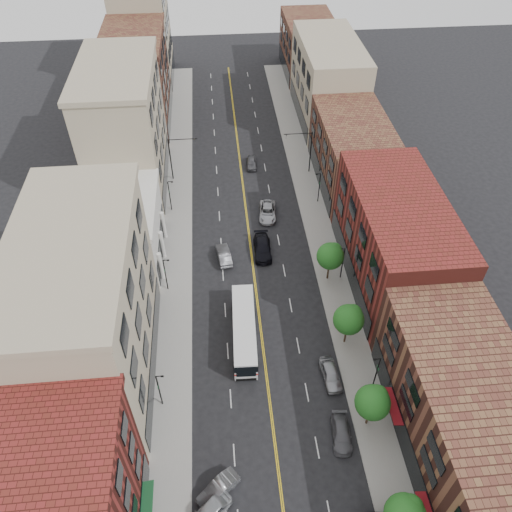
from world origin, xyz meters
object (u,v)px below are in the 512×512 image
object	(u,v)px
car_angle_b	(218,489)
car_lane_behind	(224,255)
car_parked_far	(331,374)
car_lane_b	(268,212)
car_lane_c	(251,163)
city_bus	(244,329)
car_lane_a	(262,248)
car_parked_mid	(341,434)

from	to	relation	value
car_angle_b	car_lane_behind	distance (m)	30.21
car_parked_far	car_lane_b	distance (m)	28.24
car_angle_b	car_lane_c	bearing A→B (deg)	133.40
city_bus	car_parked_far	size ratio (longest dim) A/B	2.59
car_parked_far	car_lane_a	size ratio (longest dim) A/B	0.79
car_lane_a	car_lane_c	size ratio (longest dim) A/B	1.40
city_bus	car_parked_far	xyz separation A→B (m)	(8.75, -6.09, -0.95)
car_angle_b	car_lane_a	distance (m)	31.76
car_lane_b	car_lane_a	bearing A→B (deg)	-95.04
car_lane_c	car_parked_mid	bearing A→B (deg)	-80.08
city_bus	car_parked_far	distance (m)	10.70
car_lane_a	car_lane_c	xyz separation A→B (m)	(0.30, 20.82, -0.13)
city_bus	car_angle_b	size ratio (longest dim) A/B	2.72
car_angle_b	car_lane_a	world-z (taller)	car_lane_a
car_lane_a	car_lane_b	world-z (taller)	car_lane_a
car_lane_b	city_bus	bearing A→B (deg)	-96.63
car_lane_c	car_lane_behind	bearing A→B (deg)	-100.03
car_lane_b	car_angle_b	bearing A→B (deg)	-96.23
car_parked_far	car_angle_b	bearing A→B (deg)	-143.36
city_bus	car_parked_mid	distance (m)	15.27
car_parked_mid	car_lane_c	world-z (taller)	car_lane_c
city_bus	car_parked_far	world-z (taller)	city_bus
car_angle_b	car_lane_c	world-z (taller)	car_angle_b
car_angle_b	car_parked_mid	bearing A→B (deg)	70.44
car_angle_b	car_parked_mid	xyz separation A→B (m)	(12.09, 4.14, -0.06)
car_lane_b	car_lane_c	xyz separation A→B (m)	(-1.27, 13.07, -0.06)
car_parked_mid	car_lane_b	bearing A→B (deg)	101.18
car_lane_behind	car_parked_far	bearing A→B (deg)	110.83
car_angle_b	car_parked_mid	world-z (taller)	car_angle_b
car_lane_a	city_bus	bearing A→B (deg)	-102.53
car_parked_mid	car_parked_far	size ratio (longest dim) A/B	0.99
city_bus	car_lane_c	bearing A→B (deg)	85.97
car_angle_b	car_lane_c	xyz separation A→B (m)	(7.40, 51.78, -0.01)
car_parked_far	car_lane_behind	bearing A→B (deg)	114.01
car_lane_c	car_lane_b	bearing A→B (deg)	-80.16
car_angle_b	car_lane_behind	bearing A→B (deg)	137.98
car_parked_mid	car_lane_b	size ratio (longest dim) A/B	0.82
car_lane_behind	car_lane_c	bearing A→B (deg)	-111.80
city_bus	car_parked_mid	size ratio (longest dim) A/B	2.63
city_bus	car_parked_mid	bearing A→B (deg)	-53.99
car_angle_b	car_parked_far	distance (m)	16.34
car_lane_b	car_lane_c	world-z (taller)	car_lane_b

